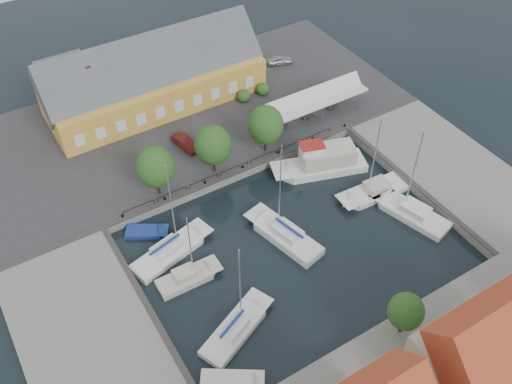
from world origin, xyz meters
TOP-DOWN VIEW (x-y plane):
  - ground at (0.00, 0.00)m, footprint 140.00×140.00m
  - north_quay at (0.00, 23.00)m, footprint 56.00×26.00m
  - west_quay at (-22.00, -2.00)m, footprint 12.00×24.00m
  - east_quay at (22.00, -2.00)m, footprint 12.00×24.00m
  - quay_edge_fittings at (0.02, 4.75)m, footprint 56.00×24.72m
  - warehouse at (-2.60, 28.36)m, footprint 28.56×14.00m
  - tent_canopy at (14.00, 14.50)m, footprint 14.00×4.00m
  - quay_trees at (-2.00, 12.00)m, footprint 18.20×4.20m
  - car_silver at (17.05, 27.25)m, footprint 4.01×2.63m
  - car_red at (-2.97, 17.62)m, footprint 2.20×4.26m
  - center_sailboat at (-0.30, -0.29)m, footprint 4.86×9.72m
  - trawler at (9.50, 6.42)m, footprint 11.75×6.66m
  - east_boat_b at (12.01, 0.01)m, footprint 8.64×3.22m
  - east_boat_c at (13.41, -4.73)m, footprint 5.28×9.58m
  - west_boat_a at (-11.46, 4.14)m, footprint 9.67×4.86m
  - west_boat_b at (-11.47, 0.20)m, footprint 6.72×2.40m
  - west_boat_d at (-10.32, -7.29)m, footprint 8.78×5.79m
  - launch_sw at (-13.24, -11.48)m, footprint 5.73×4.74m
  - launch_nw at (-12.50, 8.09)m, footprint 4.81×3.90m
  - townhouses at (1.93, -23.24)m, footprint 36.30×8.50m

SIDE VIEW (x-z plane):
  - ground at x=0.00m, z-range 0.00..0.00m
  - launch_nw at x=-12.50m, z-range -0.35..0.53m
  - launch_sw at x=-13.24m, z-range -0.40..0.58m
  - east_boat_c at x=13.41m, z-range -5.60..6.12m
  - west_boat_b at x=-11.47m, z-range -4.40..4.93m
  - east_boat_b at x=12.01m, z-range -5.51..6.03m
  - west_boat_d at x=-10.32m, z-range -5.46..6.00m
  - west_boat_a at x=-11.46m, z-range -5.89..6.44m
  - center_sailboat at x=-0.30m, z-range -6.07..6.80m
  - north_quay at x=0.00m, z-range 0.00..1.00m
  - west_quay at x=-22.00m, z-range 0.00..1.00m
  - east_quay at x=22.00m, z-range 0.00..1.00m
  - trawler at x=9.50m, z-range -1.48..3.52m
  - quay_edge_fittings at x=0.02m, z-range 0.86..1.26m
  - car_silver at x=17.05m, z-range 1.00..2.27m
  - car_red at x=-2.97m, z-range 1.00..2.34m
  - tent_canopy at x=14.00m, z-range 2.27..5.10m
  - warehouse at x=-2.60m, z-range -0.35..9.20m
  - quay_trees at x=-2.00m, z-range 1.73..8.03m
  - townhouses at x=1.93m, z-range -0.18..11.82m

